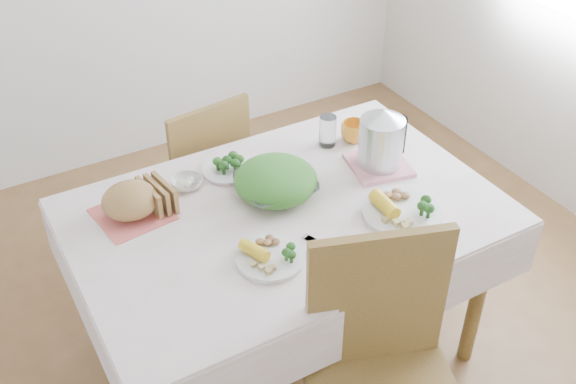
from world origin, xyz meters
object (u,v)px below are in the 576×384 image
dining_table (286,288)px  yellow_mug (354,132)px  dinner_plate_left (270,258)px  electric_kettle (381,140)px  chair_far (193,173)px  salad_bowl (276,187)px  dinner_plate_right (401,213)px

dining_table → yellow_mug: bearing=29.3°
dinner_plate_left → electric_kettle: 0.68m
chair_far → salad_bowl: bearing=87.5°
salad_bowl → yellow_mug: bearing=20.0°
salad_bowl → dinner_plate_left: salad_bowl is taller
chair_far → salad_bowl: size_ratio=3.11×
dining_table → chair_far: 0.78m
yellow_mug → electric_kettle: size_ratio=0.45×
dinner_plate_left → dinner_plate_right: size_ratio=0.81×
dining_table → electric_kettle: electric_kettle is taller
yellow_mug → electric_kettle: (-0.02, -0.21, 0.08)m
dining_table → yellow_mug: (0.47, 0.26, 0.43)m
salad_bowl → chair_far: bearing=95.2°
yellow_mug → dinner_plate_right: bearing=-105.1°
salad_bowl → electric_kettle: bearing=-5.3°
yellow_mug → dining_table: bearing=-150.7°
dinner_plate_left → yellow_mug: bearing=36.0°
dining_table → chair_far: chair_far is taller
yellow_mug → chair_far: bearing=135.2°
dining_table → electric_kettle: size_ratio=5.84×
dinner_plate_left → salad_bowl: bearing=58.2°
salad_bowl → dinner_plate_left: 0.36m
dining_table → salad_bowl: size_ratio=4.88×
dinner_plate_right → electric_kettle: 0.33m
chair_far → electric_kettle: (0.50, -0.72, 0.42)m
dinner_plate_left → yellow_mug: (0.64, 0.47, 0.03)m
dinner_plate_right → electric_kettle: (0.11, 0.29, 0.11)m
dinner_plate_left → yellow_mug: 0.80m
dinner_plate_left → yellow_mug: yellow_mug is taller
chair_far → electric_kettle: size_ratio=3.72×
dining_table → dinner_plate_left: bearing=-130.4°
dining_table → salad_bowl: salad_bowl is taller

